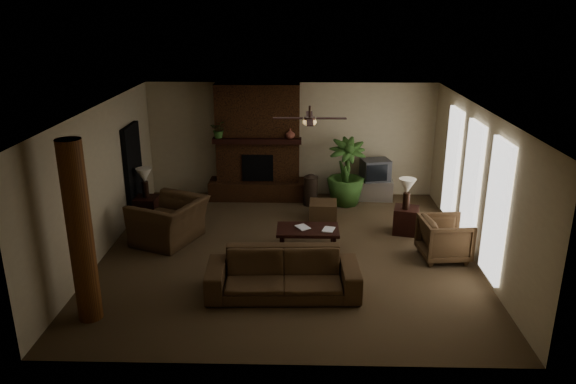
{
  "coord_description": "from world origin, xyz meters",
  "views": [
    {
      "loc": [
        0.26,
        -9.64,
        4.54
      ],
      "look_at": [
        0.0,
        0.4,
        1.1
      ],
      "focal_mm": 34.16,
      "sensor_mm": 36.0,
      "label": 1
    }
  ],
  "objects_px": {
    "armchair_right": "(445,237)",
    "floor_plant": "(345,186)",
    "tv_stand": "(375,189)",
    "floor_vase": "(311,188)",
    "ottoman": "(323,211)",
    "lamp_right": "(407,188)",
    "side_table_right": "(406,220)",
    "armchair_left": "(169,214)",
    "side_table_left": "(147,209)",
    "coffee_table": "(308,231)",
    "log_column": "(80,233)",
    "sofa": "(283,267)",
    "lamp_left": "(144,177)"
  },
  "relations": [
    {
      "from": "ottoman",
      "to": "floor_plant",
      "type": "xyz_separation_m",
      "value": [
        0.57,
        1.01,
        0.24
      ]
    },
    {
      "from": "lamp_left",
      "to": "floor_vase",
      "type": "bearing_deg",
      "value": 16.51
    },
    {
      "from": "side_table_right",
      "to": "tv_stand",
      "type": "bearing_deg",
      "value": 100.56
    },
    {
      "from": "lamp_left",
      "to": "floor_plant",
      "type": "bearing_deg",
      "value": 14.84
    },
    {
      "from": "side_table_left",
      "to": "sofa",
      "type": "bearing_deg",
      "value": -45.34
    },
    {
      "from": "tv_stand",
      "to": "floor_vase",
      "type": "bearing_deg",
      "value": -159.98
    },
    {
      "from": "armchair_left",
      "to": "tv_stand",
      "type": "xyz_separation_m",
      "value": [
        4.45,
        2.66,
        -0.33
      ]
    },
    {
      "from": "sofa",
      "to": "lamp_right",
      "type": "bearing_deg",
      "value": 44.38
    },
    {
      "from": "sofa",
      "to": "lamp_left",
      "type": "relative_size",
      "value": 3.84
    },
    {
      "from": "log_column",
      "to": "floor_vase",
      "type": "xyz_separation_m",
      "value": [
        3.43,
        5.08,
        -0.97
      ]
    },
    {
      "from": "armchair_left",
      "to": "armchair_right",
      "type": "distance_m",
      "value": 5.38
    },
    {
      "from": "floor_vase",
      "to": "lamp_right",
      "type": "xyz_separation_m",
      "value": [
        1.93,
        -1.69,
        0.57
      ]
    },
    {
      "from": "tv_stand",
      "to": "side_table_left",
      "type": "bearing_deg",
      "value": -159.46
    },
    {
      "from": "armchair_right",
      "to": "ottoman",
      "type": "height_order",
      "value": "armchair_right"
    },
    {
      "from": "side_table_right",
      "to": "side_table_left",
      "type": "bearing_deg",
      "value": 174.73
    },
    {
      "from": "ottoman",
      "to": "lamp_right",
      "type": "distance_m",
      "value": 2.01
    },
    {
      "from": "armchair_right",
      "to": "floor_plant",
      "type": "relative_size",
      "value": 0.55
    },
    {
      "from": "floor_vase",
      "to": "side_table_left",
      "type": "height_order",
      "value": "floor_vase"
    },
    {
      "from": "tv_stand",
      "to": "side_table_left",
      "type": "distance_m",
      "value": 5.45
    },
    {
      "from": "sofa",
      "to": "armchair_left",
      "type": "distance_m",
      "value": 3.14
    },
    {
      "from": "log_column",
      "to": "sofa",
      "type": "relative_size",
      "value": 1.12
    },
    {
      "from": "floor_plant",
      "to": "lamp_right",
      "type": "bearing_deg",
      "value": -58.28
    },
    {
      "from": "ottoman",
      "to": "floor_plant",
      "type": "relative_size",
      "value": 0.38
    },
    {
      "from": "tv_stand",
      "to": "floor_plant",
      "type": "xyz_separation_m",
      "value": [
        -0.75,
        -0.36,
        0.19
      ]
    },
    {
      "from": "armchair_left",
      "to": "lamp_right",
      "type": "xyz_separation_m",
      "value": [
        4.8,
        0.51,
        0.42
      ]
    },
    {
      "from": "tv_stand",
      "to": "sofa",
      "type": "bearing_deg",
      "value": -110.11
    },
    {
      "from": "log_column",
      "to": "side_table_left",
      "type": "height_order",
      "value": "log_column"
    },
    {
      "from": "coffee_table",
      "to": "floor_vase",
      "type": "height_order",
      "value": "floor_vase"
    },
    {
      "from": "tv_stand",
      "to": "floor_vase",
      "type": "relative_size",
      "value": 1.1
    },
    {
      "from": "log_column",
      "to": "armchair_left",
      "type": "height_order",
      "value": "log_column"
    },
    {
      "from": "tv_stand",
      "to": "lamp_left",
      "type": "xyz_separation_m",
      "value": [
        -5.21,
        -1.54,
        0.75
      ]
    },
    {
      "from": "floor_vase",
      "to": "lamp_right",
      "type": "height_order",
      "value": "lamp_right"
    },
    {
      "from": "armchair_left",
      "to": "side_table_left",
      "type": "relative_size",
      "value": 2.43
    },
    {
      "from": "ottoman",
      "to": "side_table_right",
      "type": "bearing_deg",
      "value": -22.93
    },
    {
      "from": "armchair_left",
      "to": "floor_plant",
      "type": "relative_size",
      "value": 0.84
    },
    {
      "from": "lamp_left",
      "to": "side_table_right",
      "type": "height_order",
      "value": "lamp_left"
    },
    {
      "from": "sofa",
      "to": "side_table_right",
      "type": "distance_m",
      "value": 3.63
    },
    {
      "from": "armchair_right",
      "to": "tv_stand",
      "type": "xyz_separation_m",
      "value": [
        -0.89,
        3.32,
        -0.19
      ]
    },
    {
      "from": "lamp_left",
      "to": "side_table_right",
      "type": "relative_size",
      "value": 1.18
    },
    {
      "from": "sofa",
      "to": "armchair_left",
      "type": "relative_size",
      "value": 1.87
    },
    {
      "from": "armchair_right",
      "to": "side_table_right",
      "type": "xyz_separation_m",
      "value": [
        -0.5,
        1.22,
        -0.16
      ]
    },
    {
      "from": "ottoman",
      "to": "side_table_left",
      "type": "height_order",
      "value": "side_table_left"
    },
    {
      "from": "log_column",
      "to": "ottoman",
      "type": "xyz_separation_m",
      "value": [
        3.69,
        4.17,
        -1.2
      ]
    },
    {
      "from": "side_table_right",
      "to": "lamp_right",
      "type": "bearing_deg",
      "value": -122.68
    },
    {
      "from": "armchair_left",
      "to": "lamp_right",
      "type": "height_order",
      "value": "lamp_right"
    },
    {
      "from": "coffee_table",
      "to": "floor_vase",
      "type": "distance_m",
      "value": 2.5
    },
    {
      "from": "armchair_right",
      "to": "floor_plant",
      "type": "xyz_separation_m",
      "value": [
        -1.64,
        2.96,
        0.01
      ]
    },
    {
      "from": "ottoman",
      "to": "tv_stand",
      "type": "xyz_separation_m",
      "value": [
        1.32,
        1.37,
        0.05
      ]
    },
    {
      "from": "armchair_left",
      "to": "tv_stand",
      "type": "height_order",
      "value": "armchair_left"
    },
    {
      "from": "ottoman",
      "to": "side_table_left",
      "type": "bearing_deg",
      "value": -176.97
    }
  ]
}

